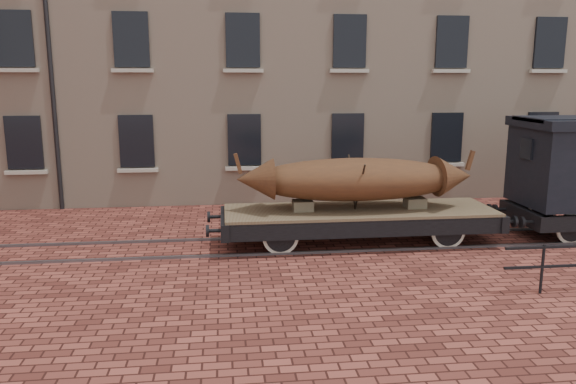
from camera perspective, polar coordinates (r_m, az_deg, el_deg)
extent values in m
plane|color=#4D211B|center=(14.68, 6.31, -5.22)|extent=(90.00, 90.00, 0.00)
cube|color=beige|center=(24.66, 8.39, 17.86)|extent=(40.00, 10.00, 14.00)
cube|color=black|center=(19.79, -25.22, 4.57)|extent=(1.10, 0.12, 1.70)
cube|color=#B3AE9D|center=(19.85, -25.05, 1.83)|extent=(1.30, 0.18, 0.12)
cube|color=black|center=(18.97, -15.12, 5.02)|extent=(1.10, 0.12, 1.70)
cube|color=#B3AE9D|center=(19.03, -15.00, 2.15)|extent=(1.30, 0.18, 0.12)
cube|color=black|center=(18.78, -4.46, 5.31)|extent=(1.10, 0.12, 1.70)
cube|color=#B3AE9D|center=(18.84, -4.41, 2.42)|extent=(1.30, 0.18, 0.12)
cube|color=black|center=(19.23, 6.07, 5.43)|extent=(1.10, 0.12, 1.70)
cube|color=#B3AE9D|center=(19.30, 6.05, 2.60)|extent=(1.30, 0.18, 0.12)
cube|color=black|center=(20.29, 15.80, 5.37)|extent=(1.10, 0.12, 1.70)
cube|color=#B3AE9D|center=(20.35, 15.72, 2.70)|extent=(1.30, 0.18, 0.12)
cube|color=black|center=(21.86, 24.35, 5.20)|extent=(1.10, 0.12, 1.70)
cube|color=#B3AE9D|center=(21.92, 24.22, 2.71)|extent=(1.30, 0.18, 0.12)
cube|color=black|center=(19.72, -26.03, 13.83)|extent=(1.10, 0.12, 1.70)
cube|color=#B3AE9D|center=(19.63, -25.85, 11.08)|extent=(1.30, 0.18, 0.12)
cube|color=black|center=(18.90, -15.64, 14.69)|extent=(1.10, 0.12, 1.70)
cube|color=#B3AE9D|center=(18.81, -15.51, 11.82)|extent=(1.30, 0.18, 0.12)
cube|color=black|center=(18.71, -4.61, 15.10)|extent=(1.10, 0.12, 1.70)
cube|color=#B3AE9D|center=(18.61, -4.56, 12.20)|extent=(1.30, 0.18, 0.12)
cube|color=black|center=(19.17, 6.27, 14.99)|extent=(1.10, 0.12, 1.70)
cube|color=#B3AE9D|center=(19.07, 6.25, 12.15)|extent=(1.30, 0.18, 0.12)
cube|color=black|center=(20.23, 16.30, 14.42)|extent=(1.10, 0.12, 1.70)
cube|color=#B3AE9D|center=(20.14, 16.22, 11.73)|extent=(1.30, 0.18, 0.12)
cube|color=black|center=(21.80, 25.06, 13.57)|extent=(1.10, 0.12, 1.70)
cube|color=#B3AE9D|center=(21.72, 24.92, 11.08)|extent=(1.30, 0.18, 0.12)
cube|color=#59595E|center=(14.00, 6.97, -5.94)|extent=(30.00, 0.08, 0.06)
cube|color=#59595E|center=(15.35, 5.71, -4.36)|extent=(30.00, 0.08, 0.06)
cylinder|color=black|center=(12.26, 24.41, -7.15)|extent=(0.06, 0.06, 1.00)
cube|color=#6E6147|center=(14.51, 7.25, -1.92)|extent=(6.88, 2.02, 0.11)
cube|color=black|center=(13.69, 8.17, -3.71)|extent=(6.88, 0.15, 0.41)
cube|color=black|center=(15.45, 6.41, -1.92)|extent=(6.88, 0.15, 0.41)
cube|color=black|center=(14.15, -6.44, -3.17)|extent=(0.20, 2.11, 0.41)
cylinder|color=black|center=(13.49, -7.52, -3.92)|extent=(0.32, 0.09, 0.09)
cylinder|color=black|center=(13.49, -8.18, -3.94)|extent=(0.07, 0.29, 0.29)
cylinder|color=black|center=(14.82, -7.45, -2.52)|extent=(0.32, 0.09, 0.09)
cylinder|color=black|center=(14.82, -8.06, -2.53)|extent=(0.07, 0.29, 0.29)
cube|color=black|center=(15.74, 19.50, -2.27)|extent=(0.20, 2.11, 0.41)
cylinder|color=black|center=(15.26, 21.49, -2.83)|extent=(0.32, 0.09, 0.09)
cylinder|color=black|center=(15.33, 22.00, -2.80)|extent=(0.07, 0.29, 0.29)
cylinder|color=black|center=(16.45, 19.26, -1.68)|extent=(0.32, 0.09, 0.09)
cylinder|color=black|center=(16.52, 19.75, -1.66)|extent=(0.07, 0.29, 0.29)
cylinder|color=black|center=(14.27, -1.06, -3.81)|extent=(0.09, 1.74, 0.09)
cylinder|color=beige|center=(13.58, -0.77, -4.61)|extent=(0.88, 0.06, 0.88)
cylinder|color=black|center=(13.58, -0.77, -4.61)|extent=(0.72, 0.09, 0.72)
cube|color=black|center=(13.41, -0.72, -3.83)|extent=(0.83, 0.07, 0.09)
cylinder|color=beige|center=(14.96, -1.34, -3.09)|extent=(0.88, 0.06, 0.88)
cylinder|color=black|center=(14.96, -1.34, -3.09)|extent=(0.72, 0.09, 0.72)
cube|color=black|center=(15.01, -1.38, -2.17)|extent=(0.83, 0.07, 0.09)
cylinder|color=black|center=(15.25, 14.95, -3.20)|extent=(0.09, 1.74, 0.09)
cylinder|color=beige|center=(14.61, 15.97, -3.90)|extent=(0.88, 0.06, 0.88)
cylinder|color=black|center=(14.61, 15.97, -3.90)|extent=(0.72, 0.09, 0.72)
cube|color=black|center=(14.45, 16.19, -3.17)|extent=(0.83, 0.07, 0.09)
cylinder|color=beige|center=(15.90, 14.00, -2.56)|extent=(0.88, 0.06, 0.88)
cylinder|color=black|center=(15.90, 14.00, -2.56)|extent=(0.72, 0.09, 0.72)
cube|color=black|center=(15.95, 13.90, -1.70)|extent=(0.83, 0.07, 0.09)
cube|color=black|center=(14.60, 7.22, -3.29)|extent=(3.67, 0.06, 0.06)
cube|color=brown|center=(14.19, 1.51, -1.37)|extent=(0.50, 0.46, 0.26)
cube|color=brown|center=(14.89, 12.77, -1.05)|extent=(0.50, 0.46, 0.26)
ellipsoid|color=#55311A|center=(14.32, 6.91, 1.29)|extent=(5.42, 1.80, 1.08)
cone|color=#55311A|center=(14.00, -3.37, 1.31)|extent=(0.95, 1.04, 1.02)
cube|color=#55311A|center=(13.92, -5.11, 2.90)|extent=(0.22, 0.12, 0.52)
cone|color=#55311A|center=(15.06, 16.46, 1.58)|extent=(0.95, 1.04, 1.02)
cube|color=#55311A|center=(15.16, 18.02, 3.08)|extent=(0.22, 0.12, 0.52)
cylinder|color=black|center=(13.93, 7.31, 0.44)|extent=(0.05, 0.92, 1.31)
cylinder|color=black|center=(14.76, 6.50, 1.09)|extent=(0.05, 0.92, 1.31)
cube|color=black|center=(16.20, 22.67, -2.19)|extent=(0.20, 2.14, 0.40)
cylinder|color=black|center=(15.41, 22.65, -2.86)|extent=(0.07, 0.29, 0.29)
cylinder|color=black|center=(16.63, 20.28, -1.68)|extent=(0.07, 0.29, 0.29)
cylinder|color=black|center=(16.75, 25.55, -2.70)|extent=(0.09, 1.69, 0.09)
cylinder|color=beige|center=(16.16, 26.90, -3.30)|extent=(0.86, 0.06, 0.86)
cylinder|color=black|center=(16.16, 26.90, -3.30)|extent=(0.70, 0.09, 0.70)
cylinder|color=beige|center=(17.34, 24.30, -2.13)|extent=(0.86, 0.06, 0.86)
cylinder|color=black|center=(17.34, 24.30, -2.13)|extent=(0.70, 0.09, 0.70)
cube|color=black|center=(15.90, 23.10, 4.07)|extent=(0.07, 0.53, 0.53)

